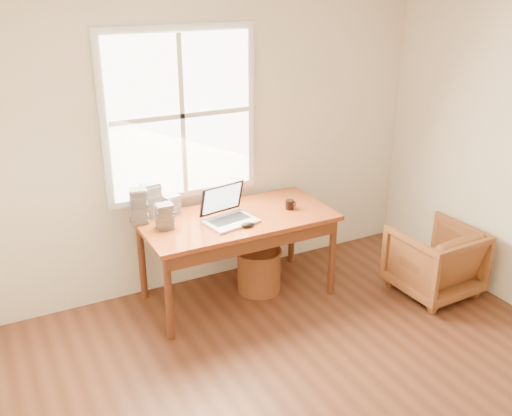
{
  "coord_description": "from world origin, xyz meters",
  "views": [
    {
      "loc": [
        -1.87,
        -2.13,
        2.6
      ],
      "look_at": [
        0.1,
        1.65,
        0.86
      ],
      "focal_mm": 40.0,
      "sensor_mm": 36.0,
      "label": 1
    }
  ],
  "objects_px": {
    "desk": "(237,219)",
    "laptop": "(231,205)",
    "wicker_stool": "(259,271)",
    "cd_stack_a": "(151,200)",
    "armchair": "(434,260)",
    "coffee_mug": "(290,205)"
  },
  "relations": [
    {
      "from": "desk",
      "to": "armchair",
      "type": "relative_size",
      "value": 2.38
    },
    {
      "from": "coffee_mug",
      "to": "cd_stack_a",
      "type": "bearing_deg",
      "value": 167.57
    },
    {
      "from": "armchair",
      "to": "coffee_mug",
      "type": "height_order",
      "value": "coffee_mug"
    },
    {
      "from": "armchair",
      "to": "coffee_mug",
      "type": "relative_size",
      "value": 8.11
    },
    {
      "from": "laptop",
      "to": "cd_stack_a",
      "type": "xyz_separation_m",
      "value": [
        -0.52,
        0.44,
        -0.02
      ]
    },
    {
      "from": "laptop",
      "to": "coffee_mug",
      "type": "relative_size",
      "value": 5.44
    },
    {
      "from": "desk",
      "to": "armchair",
      "type": "bearing_deg",
      "value": -25.13
    },
    {
      "from": "desk",
      "to": "coffee_mug",
      "type": "distance_m",
      "value": 0.48
    },
    {
      "from": "armchair",
      "to": "laptop",
      "type": "relative_size",
      "value": 1.49
    },
    {
      "from": "laptop",
      "to": "coffee_mug",
      "type": "height_order",
      "value": "laptop"
    },
    {
      "from": "wicker_stool",
      "to": "laptop",
      "type": "height_order",
      "value": "laptop"
    },
    {
      "from": "wicker_stool",
      "to": "cd_stack_a",
      "type": "height_order",
      "value": "cd_stack_a"
    },
    {
      "from": "laptop",
      "to": "armchair",
      "type": "bearing_deg",
      "value": -31.21
    },
    {
      "from": "laptop",
      "to": "wicker_stool",
      "type": "bearing_deg",
      "value": 7.49
    },
    {
      "from": "armchair",
      "to": "coffee_mug",
      "type": "distance_m",
      "value": 1.36
    },
    {
      "from": "coffee_mug",
      "to": "wicker_stool",
      "type": "bearing_deg",
      "value": 174.99
    },
    {
      "from": "cd_stack_a",
      "to": "wicker_stool",
      "type": "bearing_deg",
      "value": -22.72
    },
    {
      "from": "armchair",
      "to": "cd_stack_a",
      "type": "height_order",
      "value": "cd_stack_a"
    },
    {
      "from": "desk",
      "to": "wicker_stool",
      "type": "relative_size",
      "value": 4.21
    },
    {
      "from": "armchair",
      "to": "desk",
      "type": "bearing_deg",
      "value": -26.83
    },
    {
      "from": "desk",
      "to": "laptop",
      "type": "bearing_deg",
      "value": -135.67
    },
    {
      "from": "desk",
      "to": "laptop",
      "type": "height_order",
      "value": "laptop"
    }
  ]
}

